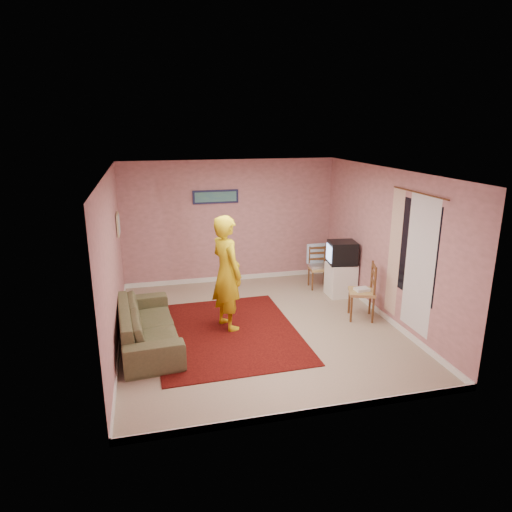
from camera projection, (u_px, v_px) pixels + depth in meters
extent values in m
plane|color=tan|center=(259.00, 327.00, 7.67)|extent=(5.00, 5.00, 0.00)
cube|color=#C17F85|center=(230.00, 222.00, 9.64)|extent=(4.50, 0.02, 2.60)
cube|color=#C17F85|center=(314.00, 314.00, 4.97)|extent=(4.50, 0.02, 2.60)
cube|color=#C17F85|center=(112.00, 263.00, 6.79)|extent=(0.02, 5.00, 2.60)
cube|color=#C17F85|center=(386.00, 245.00, 7.82)|extent=(0.02, 5.00, 2.60)
cube|color=silver|center=(259.00, 171.00, 6.94)|extent=(4.50, 5.00, 0.02)
cube|color=white|center=(231.00, 278.00, 9.98)|extent=(4.50, 0.02, 0.10)
cube|color=white|center=(310.00, 412.00, 5.33)|extent=(4.50, 0.02, 0.10)
cube|color=white|center=(120.00, 339.00, 7.14)|extent=(0.02, 5.00, 0.10)
cube|color=white|center=(380.00, 312.00, 8.16)|extent=(0.02, 5.00, 0.10)
cube|color=black|center=(416.00, 250.00, 6.93)|extent=(0.01, 1.10, 1.50)
cube|color=silver|center=(419.00, 265.00, 6.84)|extent=(0.01, 0.75, 2.10)
cube|color=beige|center=(394.00, 253.00, 7.49)|extent=(0.01, 0.35, 2.10)
cylinder|color=brown|center=(419.00, 193.00, 6.68)|extent=(0.02, 1.40, 0.02)
cube|color=#141637|center=(216.00, 197.00, 9.39)|extent=(0.95, 0.03, 0.28)
cube|color=#2B5878|center=(216.00, 197.00, 9.37)|extent=(0.86, 0.01, 0.20)
cube|color=#C5B387|center=(118.00, 224.00, 8.22)|extent=(0.03, 0.38, 0.42)
cube|color=#ACB9BD|center=(119.00, 224.00, 8.23)|extent=(0.01, 0.30, 0.34)
cube|color=black|center=(226.00, 332.00, 7.47)|extent=(2.34, 2.89, 0.02)
cube|color=white|center=(341.00, 279.00, 9.03)|extent=(0.52, 0.47, 0.66)
cube|color=black|center=(342.00, 253.00, 8.88)|extent=(0.57, 0.53, 0.45)
cube|color=#8CB2F2|center=(329.00, 253.00, 8.85)|extent=(0.07, 0.37, 0.32)
cube|color=tan|center=(319.00, 269.00, 9.43)|extent=(0.42, 0.40, 0.05)
cube|color=brown|center=(319.00, 258.00, 9.37)|extent=(0.39, 0.07, 0.44)
cube|color=silver|center=(319.00, 266.00, 9.41)|extent=(0.39, 0.29, 0.06)
cube|color=#85B1DA|center=(316.00, 253.00, 9.53)|extent=(0.40, 0.05, 0.42)
cube|color=tan|center=(362.00, 292.00, 7.91)|extent=(0.56, 0.57, 0.05)
cube|color=brown|center=(363.00, 278.00, 7.84)|extent=(0.19, 0.44, 0.52)
cube|color=silver|center=(362.00, 289.00, 7.90)|extent=(0.25, 0.19, 0.05)
imported|color=brown|center=(148.00, 325.00, 7.03)|extent=(0.99, 2.19, 0.62)
imported|color=gold|center=(227.00, 273.00, 7.42)|extent=(0.67, 0.81, 1.91)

